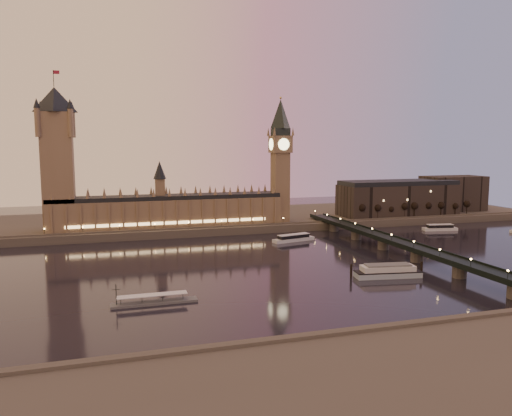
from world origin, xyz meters
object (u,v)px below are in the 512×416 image
Objects in this scene: cruise_boat_a at (294,238)px; cruise_boat_b at (440,228)px; pontoon_pier at (154,301)px; moored_barge at (388,271)px.

cruise_boat_b is (133.15, 8.27, -0.03)m from cruise_boat_a.
pontoon_pier reaches higher than cruise_boat_a.
cruise_boat_a reaches higher than cruise_boat_b.
moored_barge is at bearing 4.40° from pontoon_pier.
pontoon_pier is (-112.58, -118.08, -1.23)m from cruise_boat_a.
cruise_boat_b is at bearing 27.21° from pontoon_pier.
pontoon_pier is (-245.74, -126.35, -1.21)m from cruise_boat_b.
cruise_boat_b is 276.32m from pontoon_pier.
cruise_boat_a is at bearing -166.28° from cruise_boat_b.
moored_barge reaches higher than cruise_boat_a.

